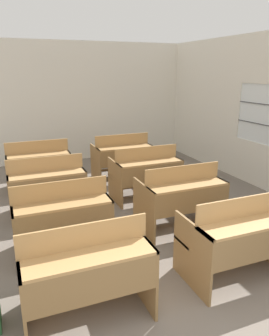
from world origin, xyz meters
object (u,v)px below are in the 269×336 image
bench_second_right (181,197)px  bench_third_left (47,185)px  bench_front_left (86,270)px  bench_back_right (122,156)px  bench_second_left (62,217)px  bench_third_right (146,172)px  bench_back_left (39,165)px  bench_front_right (239,237)px

bench_second_right → bench_third_left: 2.11m
bench_third_left → bench_front_left: bearing=-89.7°
bench_third_left → bench_back_right: size_ratio=1.00×
bench_third_left → bench_back_right: 2.14m
bench_front_left → bench_third_left: size_ratio=1.00×
bench_second_left → bench_front_left: bearing=-90.0°
bench_front_left → bench_third_right: bearing=55.6°
bench_back_left → bench_back_right: same height
bench_second_left → bench_second_right: bearing=0.9°
bench_front_left → bench_second_right: size_ratio=1.00×
bench_front_left → bench_third_left: same height
bench_second_left → bench_back_left: bearing=89.9°
bench_front_left → bench_back_left: 3.75m
bench_second_left → bench_back_left: (0.00, 2.53, 0.00)m
bench_third_right → bench_back_right: size_ratio=1.00×
bench_second_right → bench_third_right: 1.26m
bench_second_left → bench_third_left: size_ratio=1.00×
bench_front_right → bench_back_left: size_ratio=1.00×
bench_second_left → bench_back_left: size_ratio=1.00×
bench_front_right → bench_second_left: (-1.70, 1.24, 0.00)m
bench_front_left → bench_back_right: bearing=65.4°
bench_back_right → bench_second_left: bearing=-124.2°
bench_second_right → bench_back_right: same height
bench_back_right → bench_front_right: bearing=-90.2°
bench_third_left → bench_back_left: 1.27m
bench_front_right → bench_back_right: 3.76m
bench_second_right → bench_front_left: bearing=-143.8°
bench_front_right → bench_third_right: 2.54m
bench_second_left → bench_third_left: same height
bench_second_right → bench_back_left: 3.03m
bench_third_left → bench_third_right: (1.73, 0.04, 0.00)m
bench_third_right → bench_back_left: size_ratio=1.00×
bench_front_right → bench_third_right: same height
bench_front_left → bench_second_right: 2.12m
bench_front_right → bench_third_left: bearing=124.5°
bench_third_left → bench_third_right: same height
bench_front_right → bench_third_right: size_ratio=1.00×
bench_second_right → bench_back_right: size_ratio=1.00×
bench_front_right → bench_third_left: 3.03m
bench_second_right → bench_back_left: same height
bench_back_right → bench_second_right: bearing=-90.1°
bench_front_left → bench_second_right: bearing=36.2°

